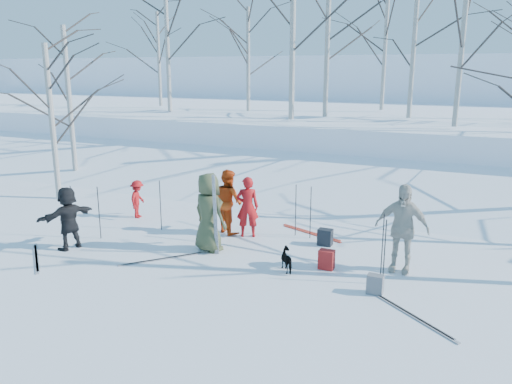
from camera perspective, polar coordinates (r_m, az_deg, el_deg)
The scene contains 38 objects.
ground at distance 11.04m, azimuth -3.31°, elevation -8.27°, with size 120.00×120.00×0.00m, color white.
snow_ramp at distance 17.20m, azimuth 7.73°, elevation 0.28°, with size 70.00×9.50×1.40m, color white.
snow_plateau at distance 26.64m, azimuth 14.27°, elevation 6.67°, with size 70.00×18.00×2.20m, color white.
far_hill at distance 47.30m, azimuth 19.28°, elevation 10.54°, with size 90.00×30.00×6.00m, color white.
skier_olive_center at distance 11.62m, azimuth -5.42°, elevation -2.33°, with size 0.91×0.59×1.86m, color #3C4428.
skier_red_north at distance 12.58m, azimuth -0.99°, elevation -1.71°, with size 0.57×0.37×1.56m, color #AB1013.
skier_redor_behind at distance 12.90m, azimuth -3.17°, elevation -1.07°, with size 0.81×0.63×1.67m, color #C33D0F.
skier_red_seated at distance 14.64m, azimuth -13.38°, elevation -0.79°, with size 0.70×0.40×1.09m, color #AB1013.
skier_cream_east at distance 10.82m, azimuth 16.31°, elevation -3.98°, with size 1.11×0.46×1.89m, color beige.
skier_grey_west at distance 12.54m, azimuth -20.67°, elevation -2.80°, with size 1.40×0.45×1.51m, color black.
dog at distance 10.64m, azimuth 3.72°, elevation -7.75°, with size 0.26×0.58×0.49m, color black.
upright_ski_left at distance 11.31m, azimuth -4.72°, elevation -2.65°, with size 0.07×0.02×1.90m, color silver.
upright_ski_right at distance 11.27m, azimuth -4.66°, elevation -2.71°, with size 0.07×0.02×1.90m, color silver.
ski_pair_a at distance 9.29m, azimuth 17.49°, elevation -13.36°, with size 1.62×1.33×0.02m, color silver, non-canonical shape.
ski_pair_b at distance 11.51m, azimuth -10.54°, elevation -7.51°, with size 1.39×1.57×0.02m, color silver, non-canonical shape.
ski_pair_c at distance 13.10m, azimuth 6.31°, elevation -4.67°, with size 1.84×0.88×0.02m, color #B42A19, non-canonical shape.
ski_pair_d at distance 12.41m, azimuth -23.80°, elevation -6.89°, with size 1.58×1.38×0.02m, color silver, non-canonical shape.
ski_pole_a at distance 10.15m, azimuth 14.48°, elevation -6.71°, with size 0.02×0.02×1.34m, color black.
ski_pole_b at distance 12.82m, azimuth -21.01°, elevation -2.86°, with size 0.02×0.02×1.34m, color black.
ski_pole_c at distance 12.71m, azimuth 4.55°, elevation -2.10°, with size 0.02×0.02×1.34m, color black.
ski_pole_d at distance 10.51m, azimuth 14.24°, elevation -5.97°, with size 0.02×0.02×1.34m, color black.
ski_pole_e at distance 13.35m, azimuth -10.87°, elevation -1.52°, with size 0.02×0.02×1.34m, color black.
ski_pole_f at distance 13.35m, azimuth -20.24°, elevation -2.14°, with size 0.02×0.02×1.34m, color black.
ski_pole_g at distance 13.06m, azimuth -17.50°, elevation -2.28°, with size 0.02×0.02×1.34m, color black.
ski_pole_h at distance 12.54m, azimuth 6.26°, elevation -2.36°, with size 0.02×0.02×1.34m, color black.
backpack_red at distance 10.83m, azimuth 8.06°, elevation -7.65°, with size 0.32×0.22×0.42m, color maroon.
backpack_grey at distance 9.88m, azimuth 13.46°, elevation -10.24°, with size 0.30×0.20×0.38m, color #595B61.
backpack_dark at distance 12.24m, azimuth 7.91°, elevation -5.13°, with size 0.34×0.24×0.40m, color black.
birch_plateau_a at distance 18.85m, azimuth 22.50°, elevation 15.40°, with size 4.50×4.50×5.57m, color silver, non-canonical shape.
birch_plateau_b at distance 24.53m, azimuth -10.12°, elevation 16.92°, with size 5.27×5.27×6.67m, color silver, non-canonical shape.
birch_plateau_d at distance 20.15m, azimuth 4.23°, elevation 18.86°, with size 5.80×5.80×7.43m, color silver, non-canonical shape.
birch_plateau_e at distance 25.50m, azimuth 14.53°, elevation 15.58°, with size 4.65×4.65×5.79m, color silver, non-canonical shape.
birch_plateau_f at distance 21.51m, azimuth 8.18°, elevation 17.23°, with size 5.16×5.16×6.52m, color silver, non-canonical shape.
birch_plateau_h at distance 21.62m, azimuth 17.58°, elevation 15.52°, with size 4.52×4.52×5.60m, color silver, non-canonical shape.
birch_plateau_i at distance 24.06m, azimuth -0.90°, elevation 14.84°, with size 3.90×3.90×4.71m, color silver, non-canonical shape.
birch_plateau_k at distance 27.83m, azimuth -11.04°, elevation 14.62°, with size 3.99×3.99×4.85m, color silver, non-canonical shape.
birch_edge_a at distance 17.31m, azimuth -22.28°, elevation 7.27°, with size 4.06×4.06×4.94m, color silver, non-canonical shape.
birch_edge_d at distance 20.26m, azimuth -20.52°, elevation 9.34°, with size 4.60×4.60×5.71m, color silver, non-canonical shape.
Camera 1 is at (4.87, -8.99, 4.17)m, focal length 35.00 mm.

